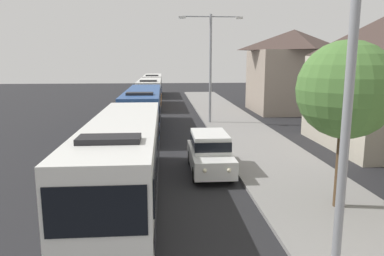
% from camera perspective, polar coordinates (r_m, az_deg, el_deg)
% --- Properties ---
extents(bus_lead, '(2.58, 11.96, 3.21)m').
position_cam_1_polar(bus_lead, '(14.29, -10.53, -4.29)').
color(bus_lead, silver).
rests_on(bus_lead, ground_plane).
extents(bus_second_in_line, '(2.58, 12.44, 3.21)m').
position_cam_1_polar(bus_second_in_line, '(27.95, -7.60, 3.08)').
color(bus_second_in_line, '#284C8C').
rests_on(bus_second_in_line, ground_plane).
extents(bus_middle, '(2.58, 10.90, 3.21)m').
position_cam_1_polar(bus_middle, '(41.83, -6.59, 5.59)').
color(bus_middle, silver).
rests_on(bus_middle, ground_plane).
extents(bus_fourth_in_line, '(2.58, 11.28, 3.21)m').
position_cam_1_polar(bus_fourth_in_line, '(54.91, -6.11, 6.80)').
color(bus_fourth_in_line, silver).
rests_on(bus_fourth_in_line, ground_plane).
extents(white_suv, '(1.86, 4.69, 1.90)m').
position_cam_1_polar(white_suv, '(17.48, 2.77, -3.59)').
color(white_suv, white).
rests_on(white_suv, ground_plane).
extents(streetlamp_near, '(5.18, 0.28, 8.87)m').
position_cam_1_polar(streetlamp_near, '(8.31, 23.66, 10.79)').
color(streetlamp_near, gray).
rests_on(streetlamp_near, sidewalk).
extents(streetlamp_mid, '(5.15, 0.28, 8.73)m').
position_cam_1_polar(streetlamp_mid, '(30.30, 2.90, 10.79)').
color(streetlamp_mid, gray).
rests_on(streetlamp_mid, sidewalk).
extents(roadside_tree, '(3.34, 3.34, 5.84)m').
position_cam_1_polar(roadside_tree, '(13.48, 22.87, 5.43)').
color(roadside_tree, '#4C3823').
rests_on(roadside_tree, sidewalk).
extents(house_far_gabled, '(6.86, 8.79, 7.94)m').
position_cam_1_polar(house_far_gabled, '(24.89, 27.67, 6.50)').
color(house_far_gabled, '#BCB29E').
rests_on(house_far_gabled, ground_plane).
extents(house_distant_gabled, '(8.25, 7.96, 8.27)m').
position_cam_1_polar(house_distant_gabled, '(39.09, 15.39, 8.64)').
color(house_distant_gabled, gray).
rests_on(house_distant_gabled, ground_plane).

